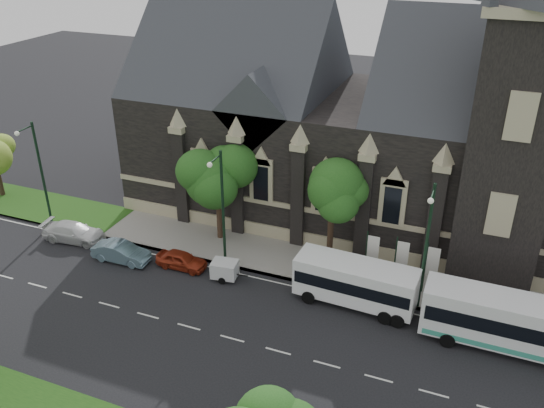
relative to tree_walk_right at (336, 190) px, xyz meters
The scene contains 17 objects.
ground 12.61m from the tree_walk_right, 106.69° to the right, with size 160.00×160.00×0.00m, color black.
sidewalk 6.69m from the tree_walk_right, 159.33° to the right, with size 80.00×5.00×0.15m, color gray.
museum 8.62m from the tree_walk_right, 76.72° to the left, with size 40.00×17.70×29.90m.
tree_walk_right is the anchor object (origin of this frame).
tree_walk_left 9.01m from the tree_walk_right, behind, with size 3.91×3.91×7.64m.
street_lamp_near 7.72m from the tree_walk_right, 28.06° to the right, with size 0.36×1.88×9.00m.
street_lamp_mid 8.10m from the tree_walk_right, 153.35° to the right, with size 0.36×1.88×9.00m.
street_lamp_far 23.50m from the tree_walk_right, behind, with size 0.36×1.88×9.00m.
banner_flag_left 4.92m from the tree_walk_right, 29.10° to the right, with size 0.90×0.10×4.00m.
banner_flag_center 6.36m from the tree_walk_right, 18.64° to the right, with size 0.90×0.10×4.00m.
banner_flag_right 8.05m from the tree_walk_right, 13.60° to the right, with size 0.90×0.10×4.00m.
tour_coach 14.76m from the tree_walk_right, 22.36° to the right, with size 11.82×2.82×3.44m.
shuttle_bus 6.69m from the tree_walk_right, 58.12° to the right, with size 8.01×3.08×3.05m.
box_trailer 9.62m from the tree_walk_right, 141.55° to the right, with size 2.65×1.56×1.38m.
sedan 16.51m from the tree_walk_right, 158.19° to the right, with size 1.54×4.43×1.46m, color slate.
car_far_red 12.29m from the tree_walk_right, 153.43° to the right, with size 1.52×3.79×1.29m, color #9C2C16.
car_far_white 20.99m from the tree_walk_right, 166.62° to the right, with size 2.05×5.03×1.46m, color silver.
Camera 1 is at (12.13, -23.95, 22.91)m, focal length 37.16 mm.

